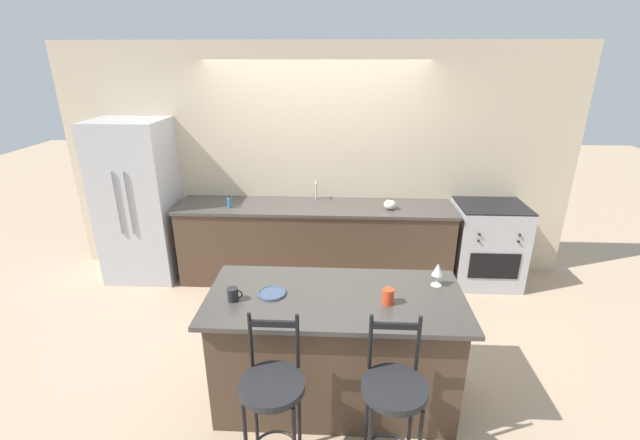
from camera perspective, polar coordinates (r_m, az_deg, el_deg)
ground_plane at (r=4.97m, az=-0.90°, el=-9.64°), size 18.00×18.00×0.00m
wall_back at (r=5.13m, az=-0.46°, el=7.69°), size 6.00×0.07×2.70m
back_counter at (r=5.10m, az=-0.65°, el=-2.89°), size 3.17×0.70×0.93m
sink_faucet at (r=5.08m, az=-0.53°, el=4.24°), size 0.02×0.13×0.22m
kitchen_island at (r=3.38m, az=1.97°, el=-16.75°), size 1.86×0.87×0.93m
refrigerator at (r=5.44m, az=-23.05°, el=2.29°), size 0.82×0.70×1.89m
oven_range at (r=5.36m, az=21.32°, el=-3.00°), size 0.76×0.66×0.97m
bar_stool_near at (r=2.78m, az=-6.30°, el=-22.80°), size 0.39×0.39×1.14m
bar_stool_far at (r=2.78m, az=9.74°, el=-22.94°), size 0.39×0.39×1.14m
dinner_plate at (r=3.15m, az=-6.43°, el=-9.66°), size 0.21×0.21×0.02m
wine_glass at (r=3.31m, az=15.42°, el=-6.44°), size 0.08×0.08×0.18m
coffee_mug at (r=3.10m, az=-11.50°, el=-9.69°), size 0.11×0.08×0.10m
tumbler_cup at (r=3.04m, az=9.06°, el=-10.03°), size 0.08×0.08×0.11m
pumpkin_decoration at (r=4.84m, az=9.31°, el=2.05°), size 0.14×0.14×0.13m
soap_bottle at (r=4.92m, az=-11.99°, el=2.28°), size 0.05×0.05×0.15m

